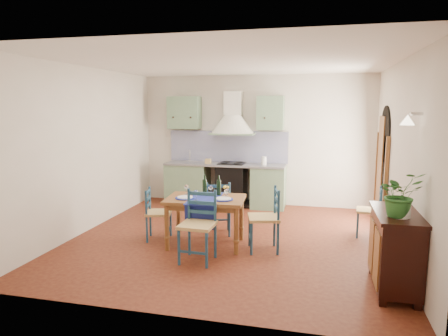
{
  "coord_description": "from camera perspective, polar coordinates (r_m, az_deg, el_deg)",
  "views": [
    {
      "loc": [
        1.36,
        -6.09,
        2.13
      ],
      "look_at": [
        -0.17,
        0.3,
        1.12
      ],
      "focal_mm": 32.0,
      "sensor_mm": 36.0,
      "label": 1
    }
  ],
  "objects": [
    {
      "name": "left_wall",
      "position": [
        7.25,
        -18.83,
        2.51
      ],
      "size": [
        0.04,
        5.0,
        2.8
      ],
      "primitive_type": "cube",
      "color": "beige",
      "rests_on": "ground"
    },
    {
      "name": "potted_plant",
      "position": [
        4.75,
        23.83,
        -3.43
      ],
      "size": [
        0.57,
        0.54,
        0.51
      ],
      "primitive_type": "imported",
      "rotation": [
        0.0,
        0.0,
        0.41
      ],
      "color": "#276126",
      "rests_on": "sideboard"
    },
    {
      "name": "chair_near",
      "position": [
        5.58,
        -3.71,
        -8.15
      ],
      "size": [
        0.48,
        0.48,
        0.98
      ],
      "color": "navy",
      "rests_on": "ground"
    },
    {
      "name": "floor",
      "position": [
        6.6,
        0.83,
        -10.08
      ],
      "size": [
        5.0,
        5.0,
        0.0
      ],
      "primitive_type": "plane",
      "color": "#43140E",
      "rests_on": "ground"
    },
    {
      "name": "dining_table",
      "position": [
        6.14,
        -2.65,
        -5.07
      ],
      "size": [
        1.24,
        0.94,
        1.07
      ],
      "color": "brown",
      "rests_on": "ground"
    },
    {
      "name": "ceiling",
      "position": [
        6.28,
        0.89,
        14.93
      ],
      "size": [
        5.0,
        5.0,
        0.01
      ],
      "primitive_type": "cube",
      "color": "silver",
      "rests_on": "back_wall"
    },
    {
      "name": "chair_spare",
      "position": [
        7.02,
        20.25,
        -5.8
      ],
      "size": [
        0.43,
        0.43,
        0.83
      ],
      "color": "navy",
      "rests_on": "ground"
    },
    {
      "name": "chair_far",
      "position": [
        6.7,
        -0.87,
        -5.57
      ],
      "size": [
        0.53,
        0.53,
        0.91
      ],
      "color": "navy",
      "rests_on": "ground"
    },
    {
      "name": "sideboard",
      "position": [
        5.12,
        23.21,
        -10.44
      ],
      "size": [
        0.5,
        1.05,
        0.94
      ],
      "color": "black",
      "rests_on": "ground"
    },
    {
      "name": "chair_left",
      "position": [
        6.54,
        -9.56,
        -6.39
      ],
      "size": [
        0.48,
        0.48,
        0.84
      ],
      "color": "navy",
      "rests_on": "ground"
    },
    {
      "name": "right_wall",
      "position": [
        6.52,
        23.37,
        1.05
      ],
      "size": [
        0.26,
        5.0,
        2.8
      ],
      "color": "beige",
      "rests_on": "ground"
    },
    {
      "name": "chair_right",
      "position": [
        5.98,
        6.0,
        -7.17
      ],
      "size": [
        0.54,
        0.54,
        0.95
      ],
      "color": "navy",
      "rests_on": "ground"
    },
    {
      "name": "back_wall",
      "position": [
        8.65,
        1.14,
        1.58
      ],
      "size": [
        5.0,
        0.96,
        2.8
      ],
      "color": "beige",
      "rests_on": "ground"
    }
  ]
}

